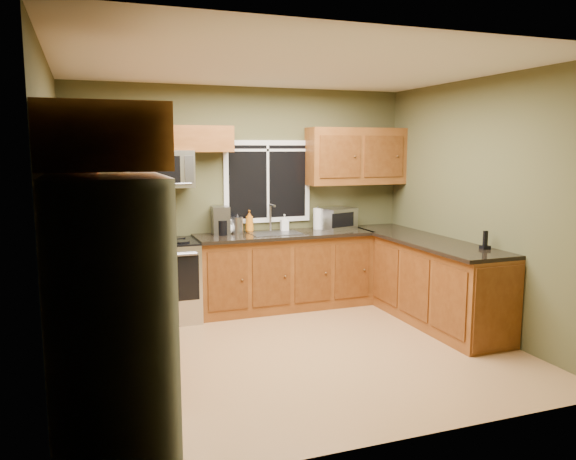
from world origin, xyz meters
TOP-DOWN VIEW (x-y plane):
  - floor at (0.00, 0.00)m, footprint 4.20×4.20m
  - ceiling at (0.00, 0.00)m, footprint 4.20×4.20m
  - back_wall at (0.00, 1.80)m, footprint 4.20×0.00m
  - front_wall at (0.00, -1.80)m, footprint 4.20×0.00m
  - left_wall at (-2.10, 0.00)m, footprint 0.00×3.60m
  - right_wall at (2.10, 0.00)m, footprint 0.00×3.60m
  - window at (0.30, 1.78)m, footprint 1.12×0.03m
  - base_cabinets_left at (-1.80, 0.48)m, footprint 0.60×2.65m
  - countertop_left at (-1.78, 0.48)m, footprint 0.65×2.65m
  - base_cabinets_back at (0.42, 1.50)m, footprint 2.17×0.60m
  - countertop_back at (0.42, 1.48)m, footprint 2.17×0.65m
  - base_cabinets_peninsula at (1.80, 0.54)m, footprint 0.60×2.52m
  - countertop_peninsula at (1.78, 0.55)m, footprint 0.65×2.50m
  - upper_cabinets_left at (-1.94, 0.48)m, footprint 0.33×2.65m
  - upper_cabinets_back_left at (-0.85, 1.64)m, footprint 1.30×0.33m
  - upper_cabinets_back_right at (1.45, 1.64)m, footprint 1.30×0.33m
  - upper_cabinet_over_fridge at (-1.74, -1.30)m, footprint 0.72×0.90m
  - refrigerator at (-1.74, -1.30)m, footprint 0.74×0.90m
  - range at (-1.05, 1.47)m, footprint 0.76×0.69m
  - microwave at (-1.05, 1.61)m, footprint 0.76×0.41m
  - sink at (0.30, 1.49)m, footprint 0.60×0.42m
  - toaster_oven at (1.17, 1.58)m, footprint 0.50×0.45m
  - coffee_maker at (-0.34, 1.64)m, footprint 0.22×0.29m
  - kettle at (-0.13, 1.65)m, footprint 0.17×0.17m
  - paper_towel_roll at (0.93, 1.65)m, footprint 0.13×0.13m
  - soap_bottle_a at (0.04, 1.70)m, footprint 0.12×0.12m
  - soap_bottle_b at (0.48, 1.66)m, footprint 0.10×0.10m
  - soap_bottle_c at (-0.25, 1.66)m, footprint 0.16×0.16m
  - cordless_phone at (1.98, -0.26)m, footprint 0.09×0.09m

SIDE VIEW (x-z plane):
  - floor at x=0.00m, z-range 0.00..0.00m
  - base_cabinets_peninsula at x=1.80m, z-range 0.00..0.90m
  - base_cabinets_left at x=-1.80m, z-range 0.00..0.90m
  - base_cabinets_back at x=0.42m, z-range 0.00..0.90m
  - range at x=-1.05m, z-range 0.00..0.94m
  - refrigerator at x=-1.74m, z-range 0.00..1.80m
  - countertop_left at x=-1.78m, z-range 0.90..0.94m
  - countertop_back at x=0.42m, z-range 0.90..0.94m
  - countertop_peninsula at x=1.78m, z-range 0.90..0.94m
  - sink at x=0.30m, z-range 0.77..1.13m
  - cordless_phone at x=1.98m, z-range 0.90..1.09m
  - soap_bottle_c at x=-0.25m, z-range 0.94..1.11m
  - soap_bottle_b at x=0.48m, z-range 0.94..1.15m
  - kettle at x=-0.13m, z-range 0.93..1.17m
  - toaster_oven at x=1.17m, z-range 0.94..1.21m
  - paper_towel_roll at x=0.93m, z-range 0.93..1.22m
  - soap_bottle_a at x=0.04m, z-range 0.94..1.21m
  - coffee_maker at x=-0.34m, z-range 0.93..1.26m
  - back_wall at x=0.00m, z-range -0.75..3.45m
  - front_wall at x=0.00m, z-range -0.75..3.45m
  - left_wall at x=-2.10m, z-range -0.45..3.15m
  - right_wall at x=2.10m, z-range -0.45..3.15m
  - window at x=0.30m, z-range 1.04..2.06m
  - microwave at x=-1.05m, z-range 1.52..1.94m
  - upper_cabinets_left at x=-1.94m, z-range 1.50..2.22m
  - upper_cabinets_back_right at x=1.45m, z-range 1.50..2.22m
  - upper_cabinet_over_fridge at x=-1.74m, z-range 1.84..2.22m
  - upper_cabinets_back_left at x=-0.85m, z-range 1.92..2.22m
  - ceiling at x=0.00m, z-range 2.70..2.70m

